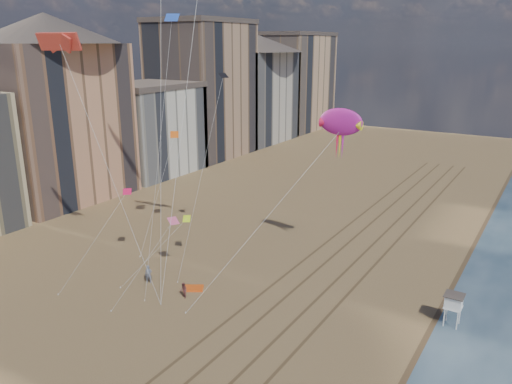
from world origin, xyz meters
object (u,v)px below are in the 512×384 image
show_kite (341,122)px  kite_flyer_b (184,290)px  grounded_kite (194,288)px  kite_flyer_a (149,274)px  lifeguard_stand (454,302)px

show_kite → kite_flyer_b: size_ratio=15.03×
kite_flyer_b → show_kite: bearing=90.7°
grounded_kite → kite_flyer_a: (-4.88, -1.32, 0.86)m
lifeguard_stand → show_kite: show_kite is taller
grounded_kite → kite_flyer_b: bearing=-112.4°
show_kite → kite_flyer_b: (-9.50, -14.83, -15.37)m
kite_flyer_a → kite_flyer_b: 5.22m
grounded_kite → show_kite: bearing=21.1°
show_kite → kite_flyer_b: bearing=-122.7°
grounded_kite → kite_flyer_b: kite_flyer_b is taller
show_kite → kite_flyer_a: bearing=-135.9°
grounded_kite → show_kite: size_ratio=0.08×
lifeguard_stand → grounded_kite: 24.76m
lifeguard_stand → kite_flyer_b: (-23.38, -8.74, -1.50)m
lifeguard_stand → show_kite: size_ratio=0.12×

